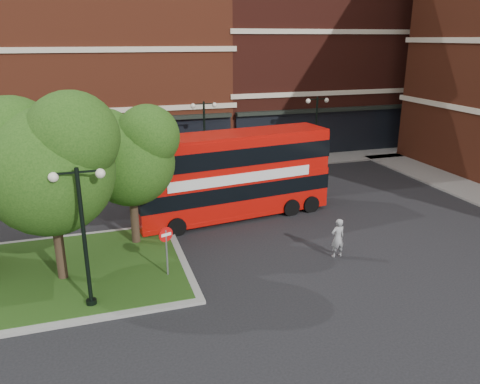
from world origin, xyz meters
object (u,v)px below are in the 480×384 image
object	(u,v)px
woman	(338,238)
car_white	(222,166)
bus	(233,170)
car_silver	(137,166)

from	to	relation	value
woman	car_white	world-z (taller)	woman
woman	car_white	bearing A→B (deg)	-88.59
bus	car_silver	bearing A→B (deg)	106.47
woman	car_white	distance (m)	13.40
woman	car_white	xyz separation A→B (m)	(-1.37, 13.33, -0.21)
car_silver	car_white	distance (m)	5.63
bus	woman	distance (m)	6.71
bus	woman	world-z (taller)	bus
bus	car_silver	distance (m)	9.98
car_white	bus	bearing A→B (deg)	171.43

